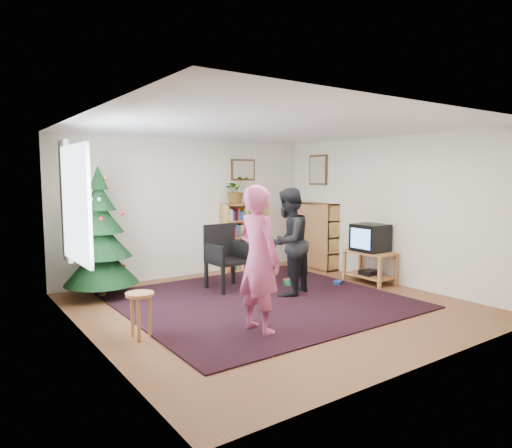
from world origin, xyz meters
TOP-DOWN VIEW (x-y plane):
  - floor at (0.00, 0.00)m, footprint 5.00×5.00m
  - ceiling at (0.00, 0.00)m, footprint 5.00×5.00m
  - wall_back at (0.00, 2.50)m, footprint 5.00×0.02m
  - wall_front at (0.00, -2.50)m, footprint 5.00×0.02m
  - wall_left at (-2.50, 0.00)m, footprint 0.02×5.00m
  - wall_right at (2.50, 0.00)m, footprint 0.02×5.00m
  - rug at (0.00, 0.30)m, footprint 3.80×3.60m
  - window_pane at (-2.47, 0.60)m, footprint 0.04×1.20m
  - curtain at (-2.43, 1.30)m, footprint 0.06×0.35m
  - picture_back at (1.15, 2.48)m, footprint 0.55×0.03m
  - picture_right at (2.48, 1.75)m, footprint 0.03×0.50m
  - christmas_tree at (-1.84, 1.85)m, footprint 1.10×1.10m
  - bookshelf_back at (1.10, 2.34)m, footprint 0.95×0.30m
  - bookshelf_right at (2.34, 1.62)m, footprint 0.30×0.95m
  - tv_stand at (2.22, 0.15)m, footprint 0.47×0.84m
  - crt_tv at (2.22, 0.15)m, footprint 0.49×0.53m
  - armchair at (-0.05, 1.21)m, footprint 0.59×0.59m
  - stool at (-2.02, -0.20)m, footprint 0.32×0.32m
  - person_standing at (-0.79, -0.79)m, footprint 0.49×0.68m
  - person_by_chair at (0.54, 0.30)m, footprint 0.99×0.90m
  - potted_plant at (0.90, 2.34)m, footprint 0.52×0.47m
  - table_lamp at (1.40, 2.34)m, footprint 0.27×0.27m
  - floor_clutter at (1.11, 0.79)m, footprint 1.54×0.98m

SIDE VIEW (x-z plane):
  - floor at x=0.00m, z-range 0.00..0.00m
  - rug at x=0.00m, z-range 0.00..0.02m
  - floor_clutter at x=1.11m, z-range 0.00..0.08m
  - tv_stand at x=2.22m, z-range 0.05..0.60m
  - stool at x=-2.02m, z-range 0.15..0.67m
  - armchair at x=-0.05m, z-range 0.04..1.10m
  - bookshelf_back at x=1.10m, z-range 0.01..1.31m
  - bookshelf_right at x=2.34m, z-range 0.01..1.31m
  - crt_tv at x=2.22m, z-range 0.55..1.01m
  - person_by_chair at x=0.54m, z-range 0.00..1.65m
  - christmas_tree at x=-1.84m, z-range -0.17..1.82m
  - person_standing at x=-0.79m, z-range 0.00..1.73m
  - wall_back at x=0.00m, z-range 0.00..2.50m
  - wall_front at x=0.00m, z-range 0.00..2.50m
  - wall_left at x=-2.50m, z-range 0.00..2.50m
  - wall_right at x=2.50m, z-range 0.00..2.50m
  - window_pane at x=-2.47m, z-range 0.80..2.20m
  - curtain at x=-2.43m, z-range 0.70..2.30m
  - table_lamp at x=1.40m, z-range 1.36..1.72m
  - potted_plant at x=0.90m, z-range 1.30..1.82m
  - picture_back at x=1.15m, z-range 1.74..2.16m
  - picture_right at x=2.48m, z-range 1.65..2.25m
  - ceiling at x=0.00m, z-range 2.50..2.50m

